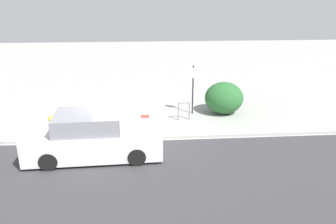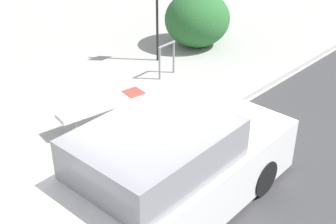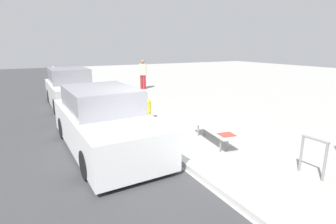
{
  "view_description": "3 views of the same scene",
  "coord_description": "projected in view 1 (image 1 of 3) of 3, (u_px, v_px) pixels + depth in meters",
  "views": [
    {
      "loc": [
        0.77,
        -11.72,
        5.23
      ],
      "look_at": [
        1.73,
        0.47,
        0.94
      ],
      "focal_mm": 35.0,
      "sensor_mm": 36.0,
      "label": 1
    },
    {
      "loc": [
        -4.75,
        -5.05,
        4.86
      ],
      "look_at": [
        0.42,
        -0.07,
        0.72
      ],
      "focal_mm": 50.0,
      "sensor_mm": 36.0,
      "label": 2
    },
    {
      "loc": [
        5.53,
        -2.9,
        2.61
      ],
      "look_at": [
        -0.11,
        0.12,
        0.99
      ],
      "focal_mm": 28.0,
      "sensor_mm": 36.0,
      "label": 3
    }
  ],
  "objects": [
    {
      "name": "curb",
      "position": [
        125.0,
        138.0,
        12.67
      ],
      "size": [
        60.0,
        0.2,
        0.13
      ],
      "color": "#B7B7B2",
      "rests_on": "ground_plane"
    },
    {
      "name": "ground_plane",
      "position": [
        125.0,
        140.0,
        12.69
      ],
      "size": [
        60.0,
        60.0,
        0.0
      ],
      "primitive_type": "plane",
      "color": "#9E9E99"
    },
    {
      "name": "bike_rack",
      "position": [
        184.0,
        109.0,
        14.63
      ],
      "size": [
        0.55,
        0.07,
        0.83
      ],
      "rotation": [
        0.0,
        0.0,
        0.04
      ],
      "color": "gray",
      "rests_on": "ground_plane"
    },
    {
      "name": "fire_hydrant",
      "position": [
        52.0,
        125.0,
        13.11
      ],
      "size": [
        0.36,
        0.22,
        0.77
      ],
      "color": "gold",
      "rests_on": "ground_plane"
    },
    {
      "name": "shrub_hedge",
      "position": [
        224.0,
        98.0,
        15.43
      ],
      "size": [
        1.81,
        1.72,
        1.5
      ],
      "color": "#28602D",
      "rests_on": "ground_plane"
    },
    {
      "name": "sign_post",
      "position": [
        193.0,
        85.0,
        15.14
      ],
      "size": [
        0.36,
        0.08,
        2.3
      ],
      "color": "black",
      "rests_on": "ground_plane"
    },
    {
      "name": "bench",
      "position": [
        128.0,
        117.0,
        13.86
      ],
      "size": [
        1.86,
        0.66,
        0.49
      ],
      "rotation": [
        0.0,
        0.0,
        -0.15
      ],
      "color": "gray",
      "rests_on": "ground_plane"
    },
    {
      "name": "parked_car_near",
      "position": [
        93.0,
        138.0,
        11.18
      ],
      "size": [
        4.59,
        1.94,
        1.58
      ],
      "rotation": [
        0.0,
        0.0,
        0.04
      ],
      "color": "black",
      "rests_on": "ground_plane"
    }
  ]
}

